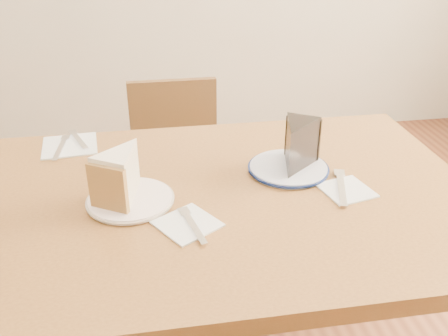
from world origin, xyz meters
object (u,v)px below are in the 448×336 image
Objects in this scene: plate_navy at (288,168)px; chocolate_cake at (296,148)px; chair_far at (178,179)px; carrot_cake at (124,175)px; table at (220,228)px; plate_cream at (130,200)px.

chocolate_cake is (0.01, -0.01, 0.06)m from plate_navy.
carrot_cake reaches higher than chair_far.
chocolate_cake reaches higher than plate_navy.
chocolate_cake is at bearing 39.61° from carrot_cake.
chocolate_cake reaches higher than chair_far.
chair_far is 4.02× the size of plate_navy.
carrot_cake is at bearing 177.76° from table.
carrot_cake reaches higher than plate_cream.
table is 0.23m from plate_navy.
plate_navy is at bearing 23.42° from table.
plate_navy is 0.06m from chocolate_cake.
chair_far is at bearing 112.94° from plate_navy.
chocolate_cake is (0.25, -0.58, 0.38)m from chair_far.
table is at bearing 2.15° from plate_cream.
chocolate_cake reaches higher than plate_cream.
table is at bearing -156.58° from plate_navy.
carrot_cake is at bearing 117.17° from plate_cream.
chair_far is 0.76m from carrot_cake.
plate_cream and plate_navy have the same top height.
chair_far reaches higher than plate_navy.
carrot_cake is (-0.40, -0.07, 0.06)m from plate_navy.
chocolate_cake is (0.40, 0.08, 0.06)m from plate_cream.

